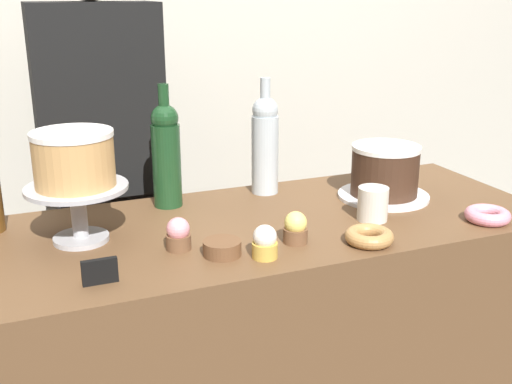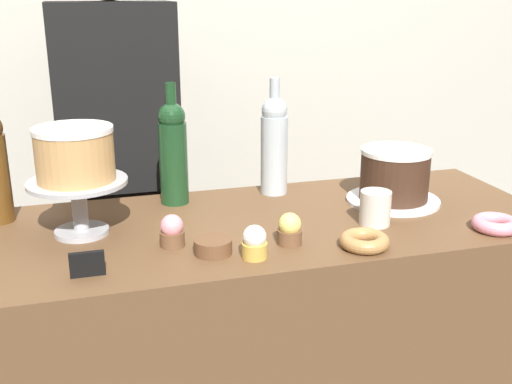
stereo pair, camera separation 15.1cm
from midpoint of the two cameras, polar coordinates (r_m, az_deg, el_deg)
back_wall at (r=2.28m, az=-4.26°, el=14.76°), size 6.00×0.05×2.60m
display_counter at (r=1.75m, az=2.59°, el=-16.48°), size 1.51×0.58×0.88m
cake_stand_pedestal at (r=1.48m, az=-13.22°, el=-0.53°), size 0.23×0.23×0.13m
white_layer_cake at (r=1.45m, az=-13.51°, el=3.40°), size 0.18×0.18×0.12m
silver_serving_platter at (r=1.74m, az=14.93°, el=-0.77°), size 0.25×0.25×0.01m
chocolate_round_cake at (r=1.72m, az=15.12°, el=1.58°), size 0.19×0.19×0.14m
wine_bottle_clear at (r=1.73m, az=4.20°, el=4.46°), size 0.08×0.08×0.33m
wine_bottle_green at (r=1.65m, az=-5.05°, el=3.75°), size 0.08×0.08×0.33m
cupcake_lemon at (r=1.41m, az=6.20°, el=-3.52°), size 0.06×0.06×0.07m
cupcake_vanilla at (r=1.33m, az=3.13°, el=-4.74°), size 0.06×0.06×0.07m
cupcake_strawberry at (r=1.39m, az=-4.67°, el=-3.69°), size 0.06×0.06×0.07m
donut_maple at (r=1.42m, az=12.98°, el=-4.47°), size 0.11×0.11×0.03m
donut_pink at (r=1.62m, az=23.73°, el=-2.76°), size 0.11×0.11×0.03m
cookie_stack at (r=1.36m, az=-0.79°, el=-5.08°), size 0.08×0.08×0.03m
price_sign_chalkboard at (r=1.28m, az=-12.03°, el=-6.59°), size 0.07×0.01×0.05m
coffee_cup_ceramic at (r=1.56m, az=13.67°, el=-1.48°), size 0.08×0.08×0.08m
barista_figure at (r=1.98m, az=-10.11°, el=0.45°), size 0.36×0.22×1.60m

